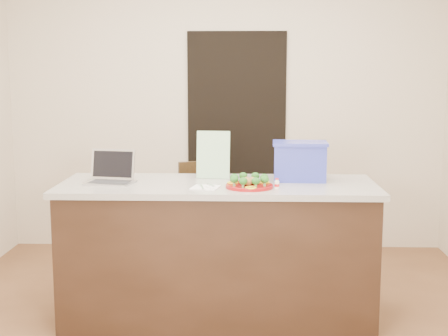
{
  "coord_description": "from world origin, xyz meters",
  "views": [
    {
      "loc": [
        0.17,
        -3.74,
        1.64
      ],
      "look_at": [
        0.04,
        0.2,
        1.03
      ],
      "focal_mm": 50.0,
      "sensor_mm": 36.0,
      "label": 1
    }
  ],
  "objects_px": {
    "island": "(218,251)",
    "chair": "(204,214)",
    "yogurt_bottle": "(277,184)",
    "napkin": "(205,187)",
    "plate": "(249,186)",
    "blue_box": "(300,161)",
    "laptop": "(111,174)"
  },
  "relations": [
    {
      "from": "blue_box",
      "to": "island",
      "type": "bearing_deg",
      "value": -163.73
    },
    {
      "from": "island",
      "to": "chair",
      "type": "bearing_deg",
      "value": 100.63
    },
    {
      "from": "laptop",
      "to": "island",
      "type": "bearing_deg",
      "value": 9.8
    },
    {
      "from": "yogurt_bottle",
      "to": "blue_box",
      "type": "relative_size",
      "value": 0.17
    },
    {
      "from": "laptop",
      "to": "chair",
      "type": "relative_size",
      "value": 0.35
    },
    {
      "from": "plate",
      "to": "yogurt_bottle",
      "type": "xyz_separation_m",
      "value": [
        0.17,
        -0.02,
        0.01
      ]
    },
    {
      "from": "blue_box",
      "to": "chair",
      "type": "xyz_separation_m",
      "value": [
        -0.69,
        0.63,
        -0.52
      ]
    },
    {
      "from": "plate",
      "to": "blue_box",
      "type": "relative_size",
      "value": 0.81
    },
    {
      "from": "island",
      "to": "blue_box",
      "type": "height_order",
      "value": "blue_box"
    },
    {
      "from": "laptop",
      "to": "napkin",
      "type": "bearing_deg",
      "value": -5.31
    },
    {
      "from": "plate",
      "to": "napkin",
      "type": "height_order",
      "value": "plate"
    },
    {
      "from": "island",
      "to": "napkin",
      "type": "bearing_deg",
      "value": -112.52
    },
    {
      "from": "plate",
      "to": "yogurt_bottle",
      "type": "bearing_deg",
      "value": -6.94
    },
    {
      "from": "yogurt_bottle",
      "to": "chair",
      "type": "bearing_deg",
      "value": 118.93
    },
    {
      "from": "napkin",
      "to": "blue_box",
      "type": "height_order",
      "value": "blue_box"
    },
    {
      "from": "napkin",
      "to": "laptop",
      "type": "height_order",
      "value": "laptop"
    },
    {
      "from": "plate",
      "to": "chair",
      "type": "bearing_deg",
      "value": 110.74
    },
    {
      "from": "blue_box",
      "to": "chair",
      "type": "distance_m",
      "value": 1.07
    },
    {
      "from": "yogurt_bottle",
      "to": "chair",
      "type": "height_order",
      "value": "yogurt_bottle"
    },
    {
      "from": "napkin",
      "to": "laptop",
      "type": "distance_m",
      "value": 0.65
    },
    {
      "from": "plate",
      "to": "yogurt_bottle",
      "type": "relative_size",
      "value": 4.68
    },
    {
      "from": "laptop",
      "to": "chair",
      "type": "distance_m",
      "value": 1.04
    },
    {
      "from": "napkin",
      "to": "chair",
      "type": "relative_size",
      "value": 0.17
    },
    {
      "from": "plate",
      "to": "chair",
      "type": "height_order",
      "value": "plate"
    },
    {
      "from": "blue_box",
      "to": "chair",
      "type": "bearing_deg",
      "value": 139.72
    },
    {
      "from": "island",
      "to": "laptop",
      "type": "xyz_separation_m",
      "value": [
        -0.7,
        0.01,
        0.52
      ]
    },
    {
      "from": "blue_box",
      "to": "plate",
      "type": "bearing_deg",
      "value": -137.37
    },
    {
      "from": "island",
      "to": "yogurt_bottle",
      "type": "relative_size",
      "value": 32.26
    },
    {
      "from": "napkin",
      "to": "yogurt_bottle",
      "type": "relative_size",
      "value": 2.56
    },
    {
      "from": "island",
      "to": "napkin",
      "type": "distance_m",
      "value": 0.5
    },
    {
      "from": "yogurt_bottle",
      "to": "island",
      "type": "bearing_deg",
      "value": 155.31
    },
    {
      "from": "plate",
      "to": "yogurt_bottle",
      "type": "height_order",
      "value": "yogurt_bottle"
    }
  ]
}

